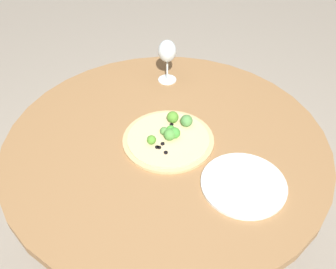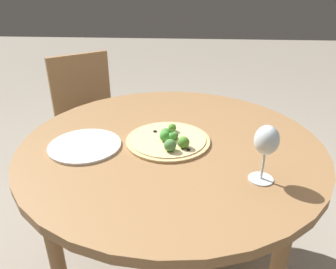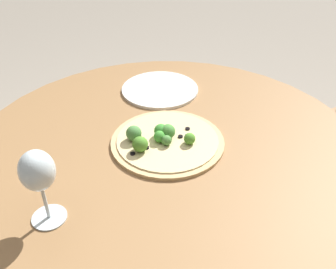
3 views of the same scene
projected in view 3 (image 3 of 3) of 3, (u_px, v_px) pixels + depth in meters
dining_table at (167, 164)px, 1.09m from camera, size 1.14×1.14×0.73m
pizza at (165, 140)px, 1.05m from camera, size 0.32×0.32×0.06m
wine_glass at (38, 173)px, 0.76m from camera, size 0.08×0.08×0.19m
plate_near at (160, 89)px, 1.31m from camera, size 0.27×0.27×0.01m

